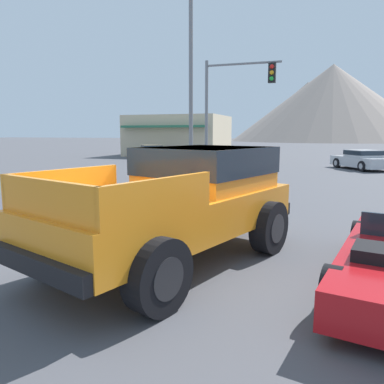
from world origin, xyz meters
TOP-DOWN VIEW (x-y plane):
  - ground_plane at (0.00, 0.00)m, footprint 320.00×320.00m
  - orange_pickup_truck at (0.34, 0.56)m, footprint 3.58×5.49m
  - parked_car_tan at (-11.25, 23.83)m, footprint 3.80×4.30m
  - parked_car_silver at (4.97, 19.77)m, footprint 3.68×4.49m
  - traffic_light_main at (-1.65, 12.97)m, footprint 3.74×0.38m
  - street_lamp_post at (-1.75, 6.86)m, footprint 0.90×0.24m
  - storefront_building at (-11.10, 29.90)m, footprint 9.18×7.87m
  - distant_mountain_range at (12.89, 111.09)m, footprint 91.26×62.50m

SIDE VIEW (x-z plane):
  - ground_plane at x=0.00m, z-range 0.00..0.00m
  - parked_car_silver at x=4.97m, z-range 0.01..1.21m
  - parked_car_tan at x=-11.25m, z-range 0.00..1.24m
  - orange_pickup_truck at x=0.34m, z-range 0.14..2.09m
  - storefront_building at x=-11.10m, z-range 0.00..3.92m
  - traffic_light_main at x=-1.65m, z-range 1.14..6.91m
  - street_lamp_post at x=-1.75m, z-range 0.80..9.90m
  - distant_mountain_range at x=12.89m, z-range -2.12..19.53m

